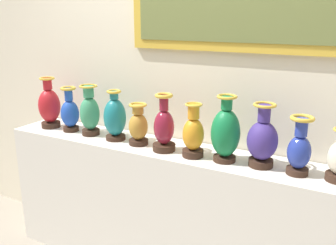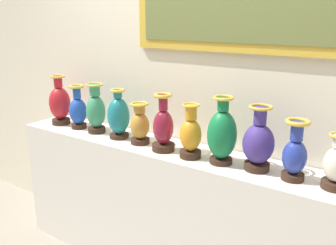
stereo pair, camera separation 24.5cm
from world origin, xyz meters
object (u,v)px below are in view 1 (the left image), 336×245
(vase_teal, at_px, (115,118))
(vase_ochre, at_px, (138,126))
(vase_indigo, at_px, (262,140))
(vase_amber, at_px, (193,134))
(vase_burgundy, at_px, (164,128))
(vase_cobalt, at_px, (299,149))
(vase_emerald, at_px, (225,133))
(vase_jade, at_px, (90,113))
(vase_sapphire, at_px, (70,112))
(vase_crimson, at_px, (49,106))

(vase_teal, height_order, vase_ochre, vase_teal)
(vase_indigo, bearing_deg, vase_teal, -179.56)
(vase_teal, distance_m, vase_amber, 0.62)
(vase_burgundy, bearing_deg, vase_cobalt, 1.67)
(vase_ochre, xyz_separation_m, vase_emerald, (0.62, -0.01, 0.05))
(vase_emerald, bearing_deg, vase_teal, 178.86)
(vase_jade, height_order, vase_cobalt, vase_jade)
(vase_teal, height_order, vase_emerald, vase_emerald)
(vase_ochre, xyz_separation_m, vase_burgundy, (0.21, -0.02, 0.02))
(vase_cobalt, bearing_deg, vase_emerald, -178.90)
(vase_burgundy, height_order, vase_cobalt, vase_burgundy)
(vase_amber, bearing_deg, vase_sapphire, 177.73)
(vase_sapphire, height_order, vase_burgundy, vase_burgundy)
(vase_jade, bearing_deg, vase_amber, -2.76)
(vase_indigo, bearing_deg, vase_cobalt, -4.39)
(vase_crimson, xyz_separation_m, vase_cobalt, (1.88, -0.01, -0.02))
(vase_sapphire, relative_size, vase_jade, 0.92)
(vase_burgundy, xyz_separation_m, vase_cobalt, (0.83, 0.02, -0.01))
(vase_jade, relative_size, vase_cobalt, 1.11)
(vase_teal, relative_size, vase_cobalt, 1.07)
(vase_sapphire, height_order, vase_jade, vase_jade)
(vase_crimson, xyz_separation_m, vase_jade, (0.40, -0.00, -0.00))
(vase_amber, bearing_deg, vase_emerald, 6.49)
(vase_emerald, bearing_deg, vase_jade, 179.01)
(vase_emerald, xyz_separation_m, vase_cobalt, (0.42, 0.01, -0.03))
(vase_burgundy, bearing_deg, vase_indigo, 3.69)
(vase_teal, height_order, vase_amber, vase_teal)
(vase_crimson, xyz_separation_m, vase_teal, (0.63, -0.00, -0.01))
(vase_sapphire, distance_m, vase_amber, 1.04)
(vase_jade, distance_m, vase_indigo, 1.27)
(vase_amber, height_order, vase_indigo, vase_indigo)
(vase_ochre, relative_size, vase_cobalt, 0.86)
(vase_crimson, relative_size, vase_burgundy, 1.05)
(vase_sapphire, xyz_separation_m, vase_burgundy, (0.84, -0.03, 0.01))
(vase_amber, bearing_deg, vase_cobalt, 2.84)
(vase_jade, xyz_separation_m, vase_cobalt, (1.47, -0.01, -0.02))
(vase_crimson, height_order, vase_ochre, vase_crimson)
(vase_burgundy, height_order, vase_amber, vase_burgundy)
(vase_ochre, bearing_deg, vase_emerald, -0.66)
(vase_sapphire, relative_size, vase_ochre, 1.19)
(vase_crimson, xyz_separation_m, vase_indigo, (1.67, 0.01, -0.01))
(vase_sapphire, height_order, vase_teal, vase_teal)
(vase_ochre, distance_m, vase_burgundy, 0.22)
(vase_burgundy, bearing_deg, vase_jade, 176.94)
(vase_sapphire, xyz_separation_m, vase_jade, (0.19, -0.00, 0.02))
(vase_sapphire, height_order, vase_cobalt, vase_sapphire)
(vase_sapphire, distance_m, vase_teal, 0.42)
(vase_teal, bearing_deg, vase_burgundy, -4.46)
(vase_jade, distance_m, vase_amber, 0.85)
(vase_crimson, distance_m, vase_indigo, 1.67)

